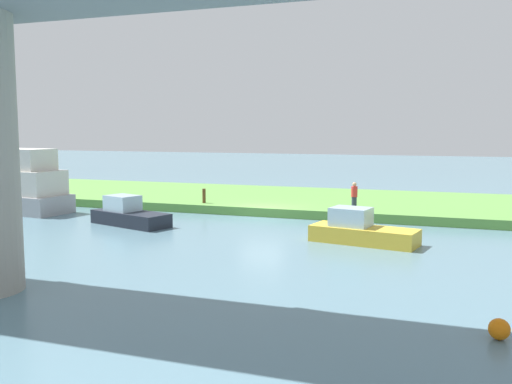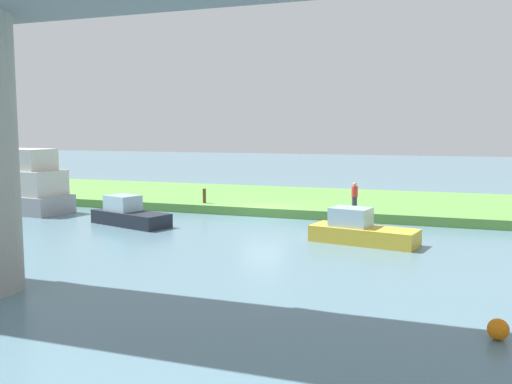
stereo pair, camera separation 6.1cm
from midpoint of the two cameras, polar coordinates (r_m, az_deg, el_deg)
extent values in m
plane|color=slate|center=(31.26, 0.73, -2.59)|extent=(160.00, 160.00, 0.00)
cube|color=#5B9342|center=(36.90, 3.78, -0.83)|extent=(80.00, 12.00, 0.50)
cylinder|color=#2D334C|center=(32.46, 10.08, -0.97)|extent=(0.29, 0.29, 0.55)
cylinder|color=red|center=(32.39, 10.10, 0.04)|extent=(0.45, 0.45, 0.60)
sphere|color=tan|center=(32.35, 10.11, 0.78)|extent=(0.24, 0.24, 0.24)
cylinder|color=brown|center=(33.55, -5.25, -0.39)|extent=(0.20, 0.20, 0.86)
cube|color=#99999E|center=(36.80, -23.82, -0.93)|extent=(8.32, 3.60, 1.08)
cube|color=beige|center=(36.33, -23.45, 0.99)|extent=(6.69, 3.14, 1.43)
cube|color=beige|center=(35.76, -22.90, 3.10)|extent=(4.24, 2.49, 1.25)
cube|color=gold|center=(24.51, 11.02, -4.37)|extent=(4.77, 2.45, 0.71)
cube|color=silver|center=(24.59, 9.73, -2.51)|extent=(1.85, 1.58, 0.81)
cube|color=#1E232D|center=(29.32, -12.62, -2.65)|extent=(4.78, 2.91, 0.70)
cube|color=silver|center=(29.68, -13.40, -1.10)|extent=(1.94, 1.72, 0.80)
sphere|color=orange|center=(14.53, 23.62, -12.73)|extent=(0.50, 0.50, 0.50)
camera|label=1|loc=(0.03, -89.93, 0.01)|focal=39.15mm
camera|label=2|loc=(0.03, 90.07, -0.01)|focal=39.15mm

